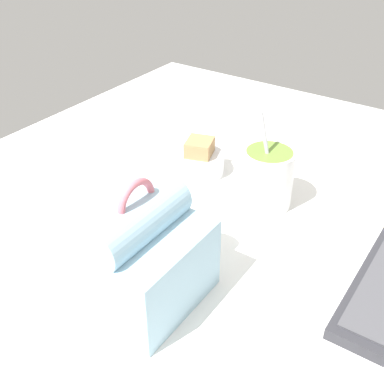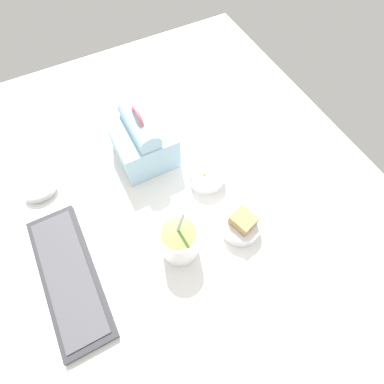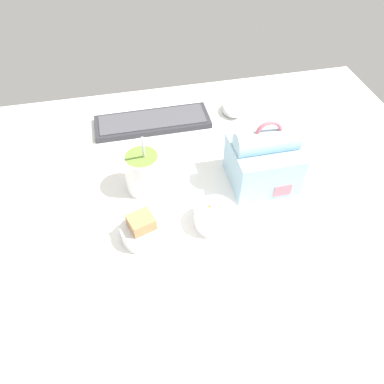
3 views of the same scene
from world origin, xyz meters
TOP-DOWN VIEW (x-y plane):
  - desk_surface at (0.00, 0.00)cm, footprint 140.00×110.00cm
  - keyboard at (-8.03, 34.71)cm, footprint 35.96×12.12cm
  - lunch_bag at (16.96, 3.95)cm, footprint 16.75×15.86cm
  - soup_cup at (-13.96, 7.81)cm, footprint 9.37×9.37cm
  - bento_bowl_sandwich at (-16.48, -8.55)cm, footprint 10.07×10.07cm
  - bento_bowl_snacks at (0.99, -8.00)cm, footprint 10.06×10.06cm
  - computer_mouse at (18.14, 35.17)cm, footprint 6.60×9.07cm

SIDE VIEW (x-z plane):
  - desk_surface at x=0.00cm, z-range 0.00..2.00cm
  - keyboard at x=-8.03cm, z-range 1.97..4.07cm
  - computer_mouse at x=18.14cm, z-range 2.00..5.28cm
  - bento_bowl_snacks at x=0.99cm, z-range 1.66..7.52cm
  - bento_bowl_sandwich at x=-16.48cm, z-range 1.07..8.38cm
  - soup_cup at x=-13.96cm, z-range -1.42..16.83cm
  - lunch_bag at x=16.96cm, z-range -0.59..18.90cm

